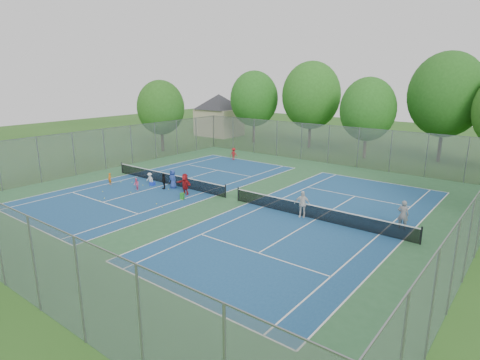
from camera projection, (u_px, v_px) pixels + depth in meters
name	position (u px, v px, depth m)	size (l,w,h in m)	color
ground	(232.00, 199.00, 30.04)	(120.00, 120.00, 0.00)	#29571B
court_pad	(232.00, 199.00, 30.03)	(32.00, 32.00, 0.01)	#2E6138
court_left	(168.00, 184.00, 34.20)	(10.97, 23.77, 0.01)	navy
court_right	(316.00, 219.00, 25.87)	(10.97, 23.77, 0.01)	navy
net_left	(168.00, 179.00, 34.08)	(12.87, 0.10, 0.91)	black
net_right	(316.00, 213.00, 25.76)	(12.87, 0.10, 0.91)	black
fence_north	(328.00, 144.00, 41.72)	(32.00, 0.10, 4.00)	gray
fence_west	(104.00, 149.00, 39.04)	(32.00, 0.10, 4.00)	gray
fence_east	(480.00, 221.00, 20.01)	(32.00, 0.10, 4.00)	gray
house	(219.00, 108.00, 60.33)	(11.03, 11.03, 7.30)	#B7A88C
tree_nw	(254.00, 99.00, 53.62)	(6.40, 6.40, 9.58)	#443326
tree_nl	(311.00, 95.00, 49.45)	(7.20, 7.20, 10.69)	#443326
tree_nc	(368.00, 109.00, 43.47)	(6.00, 6.00, 8.85)	#443326
tree_nr	(446.00, 95.00, 41.17)	(7.60, 7.60, 11.42)	#443326
tree_side_w	(161.00, 108.00, 47.61)	(5.60, 5.60, 8.47)	#443326
ball_crate	(152.00, 184.00, 33.75)	(0.37, 0.37, 0.32)	#1A38C8
ball_hopper	(182.00, 196.00, 29.96)	(0.26, 0.26, 0.51)	green
student_a	(110.00, 179.00, 33.87)	(0.37, 0.24, 1.02)	orange
student_b	(136.00, 184.00, 32.28)	(0.49, 0.38, 1.00)	#F05D8E
student_c	(150.00, 179.00, 33.61)	(0.72, 0.41, 1.12)	white
student_d	(164.00, 181.00, 32.58)	(0.78, 0.32, 1.33)	black
student_e	(173.00, 179.00, 32.79)	(0.77, 0.50, 1.57)	#284192
student_f	(185.00, 184.00, 31.07)	(1.55, 0.49, 1.68)	#A3171B
child_far_baseline	(234.00, 154.00, 43.69)	(0.86, 0.50, 1.34)	#A41719
instructor	(403.00, 215.00, 24.16)	(0.65, 0.43, 1.79)	gray
teen_court_b	(302.00, 204.00, 26.13)	(1.05, 0.44, 1.78)	silver
tennis_ball_0	(113.00, 182.00, 34.68)	(0.07, 0.07, 0.07)	#BDE234
tennis_ball_1	(169.00, 189.00, 32.51)	(0.07, 0.07, 0.07)	yellow
tennis_ball_2	(183.00, 200.00, 29.79)	(0.07, 0.07, 0.07)	gold
tennis_ball_3	(131.00, 193.00, 31.59)	(0.07, 0.07, 0.07)	#AAC22D
tennis_ball_4	(104.00, 198.00, 30.15)	(0.07, 0.07, 0.07)	#E7F338
tennis_ball_5	(100.00, 201.00, 29.53)	(0.07, 0.07, 0.07)	#C1DB33
tennis_ball_6	(162.00, 208.00, 28.08)	(0.07, 0.07, 0.07)	#A7C42D
tennis_ball_7	(157.00, 204.00, 28.86)	(0.07, 0.07, 0.07)	yellow
tennis_ball_8	(143.00, 185.00, 33.72)	(0.07, 0.07, 0.07)	#A8C42D
tennis_ball_9	(132.00, 182.00, 34.66)	(0.07, 0.07, 0.07)	#BADF33
tennis_ball_10	(103.00, 192.00, 31.88)	(0.07, 0.07, 0.07)	#C5DA32
tennis_ball_11	(121.00, 182.00, 34.74)	(0.07, 0.07, 0.07)	#C0E936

